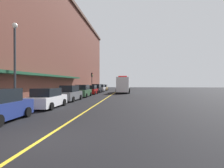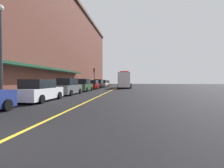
# 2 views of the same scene
# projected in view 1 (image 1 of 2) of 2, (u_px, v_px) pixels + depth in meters

# --- Properties ---
(ground_plane) EXTENTS (112.00, 112.00, 0.00)m
(ground_plane) POSITION_uv_depth(u_px,v_px,m) (111.00, 95.00, 31.83)
(ground_plane) COLOR black
(sidewalk_left) EXTENTS (2.40, 70.00, 0.15)m
(sidewalk_left) POSITION_uv_depth(u_px,v_px,m) (77.00, 95.00, 32.46)
(sidewalk_left) COLOR #9E9B93
(sidewalk_left) RESTS_ON ground
(lane_center_stripe) EXTENTS (0.16, 70.00, 0.01)m
(lane_center_stripe) POSITION_uv_depth(u_px,v_px,m) (111.00, 95.00, 31.83)
(lane_center_stripe) COLOR gold
(lane_center_stripe) RESTS_ON ground
(brick_building_left) EXTENTS (14.43, 64.00, 17.62)m
(brick_building_left) POSITION_uv_depth(u_px,v_px,m) (32.00, 46.00, 32.20)
(brick_building_left) COLOR brown
(brick_building_left) RESTS_ON ground
(parked_car_1) EXTENTS (2.18, 4.84, 1.73)m
(parked_car_1) POSITION_uv_depth(u_px,v_px,m) (48.00, 99.00, 16.00)
(parked_car_1) COLOR silver
(parked_car_1) RESTS_ON ground
(parked_car_2) EXTENTS (1.97, 4.83, 1.89)m
(parked_car_2) POSITION_uv_depth(u_px,v_px,m) (70.00, 94.00, 22.04)
(parked_car_2) COLOR #595B60
(parked_car_2) RESTS_ON ground
(parked_car_3) EXTENTS (2.10, 4.89, 1.89)m
(parked_car_3) POSITION_uv_depth(u_px,v_px,m) (83.00, 91.00, 28.27)
(parked_car_3) COLOR #2D5133
(parked_car_3) RESTS_ON ground
(parked_car_4) EXTENTS (1.98, 4.19, 1.72)m
(parked_car_4) POSITION_uv_depth(u_px,v_px,m) (92.00, 90.00, 34.35)
(parked_car_4) COLOR maroon
(parked_car_4) RESTS_ON ground
(parked_car_5) EXTENTS (2.04, 4.43, 1.91)m
(parked_car_5) POSITION_uv_depth(u_px,v_px,m) (97.00, 89.00, 39.70)
(parked_car_5) COLOR black
(parked_car_5) RESTS_ON ground
(parked_car_6) EXTENTS (2.09, 4.66, 1.80)m
(parked_car_6) POSITION_uv_depth(u_px,v_px,m) (101.00, 88.00, 45.13)
(parked_car_6) COLOR silver
(parked_car_6) RESTS_ON ground
(parked_car_7) EXTENTS (2.19, 4.85, 1.67)m
(parked_car_7) POSITION_uv_depth(u_px,v_px,m) (104.00, 88.00, 50.71)
(parked_car_7) COLOR #A5844C
(parked_car_7) RESTS_ON ground
(box_truck) EXTENTS (2.86, 8.56, 3.58)m
(box_truck) POSITION_uv_depth(u_px,v_px,m) (123.00, 85.00, 39.61)
(box_truck) COLOR silver
(box_truck) RESTS_ON ground
(parking_meter_0) EXTENTS (0.14, 0.18, 1.33)m
(parking_meter_0) POSITION_uv_depth(u_px,v_px,m) (89.00, 88.00, 38.15)
(parking_meter_0) COLOR #4C4C51
(parking_meter_0) RESTS_ON sidewalk_left
(parking_meter_1) EXTENTS (0.14, 0.18, 1.33)m
(parking_meter_1) POSITION_uv_depth(u_px,v_px,m) (60.00, 92.00, 22.76)
(parking_meter_1) COLOR #4C4C51
(parking_meter_1) RESTS_ON sidewalk_left
(parking_meter_2) EXTENTS (0.14, 0.18, 1.33)m
(parking_meter_2) POSITION_uv_depth(u_px,v_px,m) (77.00, 90.00, 29.81)
(parking_meter_2) COLOR #4C4C51
(parking_meter_2) RESTS_ON sidewalk_left
(street_lamp_left) EXTENTS (0.44, 0.44, 6.94)m
(street_lamp_left) POSITION_uv_depth(u_px,v_px,m) (15.00, 56.00, 14.73)
(street_lamp_left) COLOR #33383D
(street_lamp_left) RESTS_ON sidewalk_left
(traffic_light_near) EXTENTS (0.38, 0.36, 4.30)m
(traffic_light_near) POSITION_uv_depth(u_px,v_px,m) (92.00, 78.00, 40.97)
(traffic_light_near) COLOR #232326
(traffic_light_near) RESTS_ON sidewalk_left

